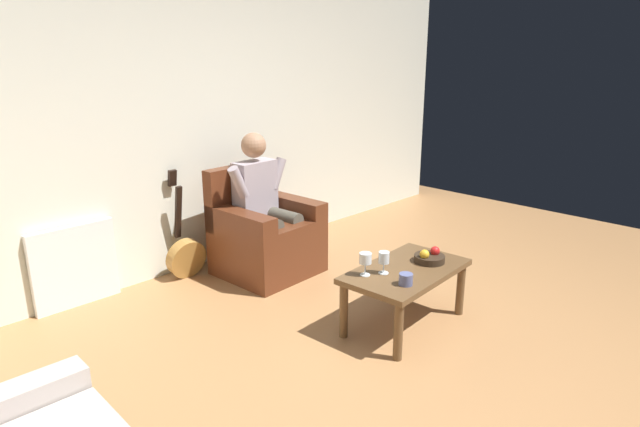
{
  "coord_description": "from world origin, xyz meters",
  "views": [
    {
      "loc": [
        2.77,
        1.48,
        1.91
      ],
      "look_at": [
        -0.13,
        -1.35,
        0.68
      ],
      "focal_mm": 30.36,
      "sensor_mm": 36.0,
      "label": 1
    }
  ],
  "objects_px": {
    "coffee_table": "(406,277)",
    "wine_glass_near": "(365,260)",
    "guitar": "(186,254)",
    "person_seated": "(264,199)",
    "candle_jar": "(406,279)",
    "armchair": "(265,236)",
    "wine_glass_far": "(384,259)",
    "fruit_bowl": "(429,257)"
  },
  "relations": [
    {
      "from": "guitar",
      "to": "person_seated",
      "type": "bearing_deg",
      "value": 144.15
    },
    {
      "from": "wine_glass_far",
      "to": "fruit_bowl",
      "type": "bearing_deg",
      "value": 164.91
    },
    {
      "from": "person_seated",
      "to": "fruit_bowl",
      "type": "bearing_deg",
      "value": 97.58
    },
    {
      "from": "wine_glass_far",
      "to": "candle_jar",
      "type": "bearing_deg",
      "value": 76.52
    },
    {
      "from": "armchair",
      "to": "fruit_bowl",
      "type": "relative_size",
      "value": 4.25
    },
    {
      "from": "coffee_table",
      "to": "candle_jar",
      "type": "bearing_deg",
      "value": 34.95
    },
    {
      "from": "person_seated",
      "to": "candle_jar",
      "type": "relative_size",
      "value": 13.55
    },
    {
      "from": "person_seated",
      "to": "coffee_table",
      "type": "bearing_deg",
      "value": 89.32
    },
    {
      "from": "coffee_table",
      "to": "guitar",
      "type": "bearing_deg",
      "value": -71.85
    },
    {
      "from": "fruit_bowl",
      "to": "candle_jar",
      "type": "distance_m",
      "value": 0.46
    },
    {
      "from": "wine_glass_near",
      "to": "candle_jar",
      "type": "height_order",
      "value": "wine_glass_near"
    },
    {
      "from": "person_seated",
      "to": "candle_jar",
      "type": "xyz_separation_m",
      "value": [
        0.18,
        1.63,
        -0.19
      ]
    },
    {
      "from": "candle_jar",
      "to": "person_seated",
      "type": "bearing_deg",
      "value": -96.17
    },
    {
      "from": "guitar",
      "to": "coffee_table",
      "type": "bearing_deg",
      "value": 108.15
    },
    {
      "from": "coffee_table",
      "to": "wine_glass_near",
      "type": "distance_m",
      "value": 0.37
    },
    {
      "from": "person_seated",
      "to": "wine_glass_near",
      "type": "relative_size",
      "value": 7.68
    },
    {
      "from": "person_seated",
      "to": "guitar",
      "type": "distance_m",
      "value": 0.83
    },
    {
      "from": "guitar",
      "to": "wine_glass_near",
      "type": "height_order",
      "value": "guitar"
    },
    {
      "from": "person_seated",
      "to": "armchair",
      "type": "bearing_deg",
      "value": -90.0
    },
    {
      "from": "guitar",
      "to": "wine_glass_near",
      "type": "bearing_deg",
      "value": 100.48
    },
    {
      "from": "armchair",
      "to": "guitar",
      "type": "height_order",
      "value": "guitar"
    },
    {
      "from": "coffee_table",
      "to": "wine_glass_far",
      "type": "relative_size",
      "value": 6.15
    },
    {
      "from": "fruit_bowl",
      "to": "candle_jar",
      "type": "xyz_separation_m",
      "value": [
        0.45,
        0.11,
        0.0
      ]
    },
    {
      "from": "armchair",
      "to": "fruit_bowl",
      "type": "distance_m",
      "value": 1.56
    },
    {
      "from": "wine_glass_near",
      "to": "candle_jar",
      "type": "bearing_deg",
      "value": 102.66
    },
    {
      "from": "coffee_table",
      "to": "wine_glass_far",
      "type": "distance_m",
      "value": 0.25
    },
    {
      "from": "guitar",
      "to": "wine_glass_far",
      "type": "distance_m",
      "value": 1.9
    },
    {
      "from": "guitar",
      "to": "wine_glass_far",
      "type": "height_order",
      "value": "guitar"
    },
    {
      "from": "fruit_bowl",
      "to": "guitar",
      "type": "bearing_deg",
      "value": -66.44
    },
    {
      "from": "wine_glass_far",
      "to": "armchair",
      "type": "bearing_deg",
      "value": -94.94
    },
    {
      "from": "person_seated",
      "to": "candle_jar",
      "type": "bearing_deg",
      "value": 81.16
    },
    {
      "from": "armchair",
      "to": "candle_jar",
      "type": "xyz_separation_m",
      "value": [
        0.18,
        1.64,
        0.14
      ]
    },
    {
      "from": "guitar",
      "to": "wine_glass_far",
      "type": "bearing_deg",
      "value": 103.66
    },
    {
      "from": "person_seated",
      "to": "guitar",
      "type": "height_order",
      "value": "person_seated"
    },
    {
      "from": "armchair",
      "to": "person_seated",
      "type": "distance_m",
      "value": 0.34
    },
    {
      "from": "wine_glass_far",
      "to": "guitar",
      "type": "bearing_deg",
      "value": -76.34
    },
    {
      "from": "guitar",
      "to": "wine_glass_near",
      "type": "relative_size",
      "value": 5.87
    },
    {
      "from": "armchair",
      "to": "guitar",
      "type": "distance_m",
      "value": 0.7
    },
    {
      "from": "person_seated",
      "to": "guitar",
      "type": "relative_size",
      "value": 1.31
    },
    {
      "from": "wine_glass_near",
      "to": "coffee_table",
      "type": "bearing_deg",
      "value": 155.86
    },
    {
      "from": "armchair",
      "to": "person_seated",
      "type": "xyz_separation_m",
      "value": [
        -0.0,
        0.01,
        0.34
      ]
    },
    {
      "from": "guitar",
      "to": "armchair",
      "type": "bearing_deg",
      "value": 144.82
    }
  ]
}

